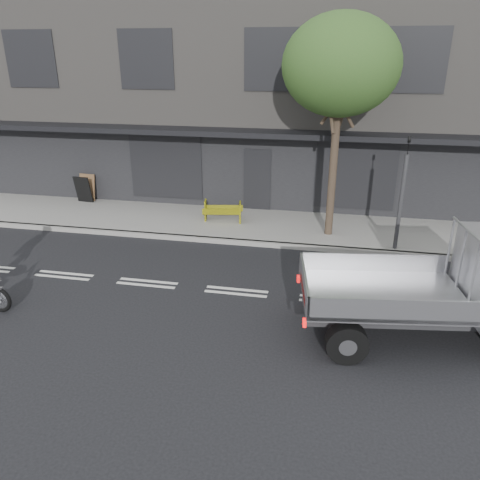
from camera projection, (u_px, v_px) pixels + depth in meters
name	position (u px, v px, depth m)	size (l,w,h in m)	color
ground	(236.00, 292.00, 11.88)	(80.00, 80.00, 0.00)	black
sidewalk	(264.00, 226.00, 16.13)	(32.00, 3.20, 0.15)	gray
kerb	(256.00, 243.00, 14.67)	(32.00, 0.20, 0.15)	gray
building_main	(287.00, 92.00, 20.65)	(26.00, 10.00, 8.00)	slate
street_tree	(341.00, 66.00, 13.32)	(3.40, 3.40, 6.74)	#382B21
traffic_light_pole	(401.00, 201.00, 13.56)	(0.12, 0.12, 3.50)	#2D2D30
construction_barrier	(221.00, 212.00, 16.08)	(1.32, 0.53, 0.74)	yellow
sandwich_board	(83.00, 190.00, 18.17)	(0.66, 0.44, 1.05)	black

